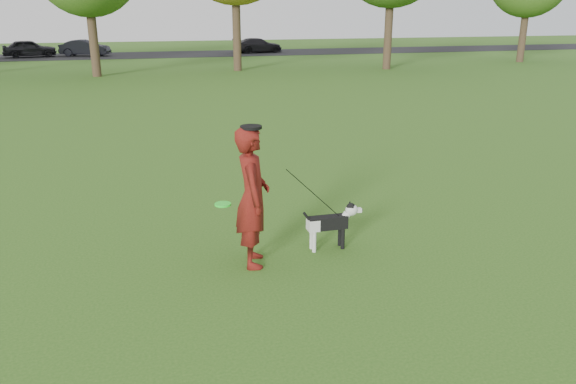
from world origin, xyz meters
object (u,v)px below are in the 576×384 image
object	(u,v)px
man	(252,197)
dog	(332,221)
car_right	(258,45)
car_left	(29,48)
car_mid	(85,48)

from	to	relation	value
man	dog	distance (m)	1.42
man	car_right	xyz separation A→B (m)	(8.73, 40.00, -0.41)
man	car_left	world-z (taller)	man
car_right	car_left	bearing A→B (deg)	81.47
man	car_left	size ratio (longest dim) A/B	0.53
car_mid	car_right	distance (m)	13.74
man	dog	world-z (taller)	man
dog	car_left	distance (m)	41.09
man	car_right	world-z (taller)	man
car_left	dog	bearing A→B (deg)	-177.51
car_left	car_right	xyz separation A→B (m)	(17.73, 0.00, -0.06)
car_left	car_mid	size ratio (longest dim) A/B	1.03
car_mid	car_right	world-z (taller)	car_mid
man	car_left	distance (m)	41.00
dog	car_right	size ratio (longest dim) A/B	0.24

